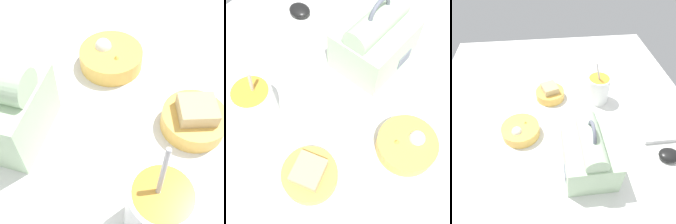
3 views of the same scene
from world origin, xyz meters
The scene contains 4 objects.
desk_surface centered at (0.00, 0.00, 1.00)cm, with size 140.00×110.00×2.00cm.
soup_cup centered at (-11.09, 15.99, 7.96)cm, with size 9.46×9.46×19.10cm.
bento_bowl_sandwich centered at (-14.62, -4.17, 4.45)cm, with size 12.30×12.30×6.56cm.
bento_bowl_snacks centered at (4.99, -16.26, 4.21)cm, with size 13.86×13.86×5.84cm.
Camera 1 is at (-8.95, 33.02, 51.77)cm, focal length 50.00 mm.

